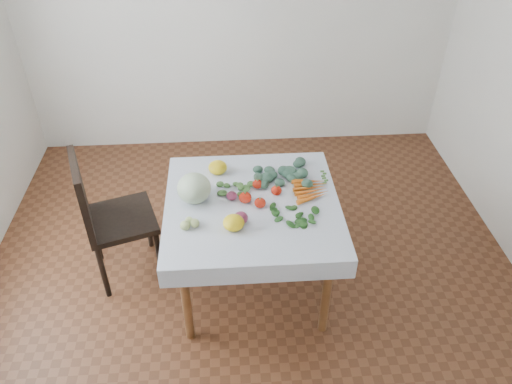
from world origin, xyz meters
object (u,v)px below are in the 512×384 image
(cabbage, at_px, (194,188))
(carrot_bunch, at_px, (311,189))
(table, at_px, (252,215))
(chair, at_px, (105,213))
(heirloom_back, at_px, (218,167))

(cabbage, height_order, carrot_bunch, cabbage)
(table, relative_size, cabbage, 4.60)
(chair, bearing_deg, carrot_bunch, -3.27)
(table, xyz_separation_m, carrot_bunch, (0.39, 0.09, 0.12))
(heirloom_back, distance_m, carrot_bunch, 0.66)
(table, distance_m, chair, 1.02)
(heirloom_back, height_order, carrot_bunch, heirloom_back)
(chair, xyz_separation_m, carrot_bunch, (1.40, -0.08, 0.19))
(table, relative_size, carrot_bunch, 3.78)
(table, relative_size, chair, 0.98)
(cabbage, xyz_separation_m, heirloom_back, (0.15, 0.30, -0.05))
(carrot_bunch, bearing_deg, chair, 176.73)
(heirloom_back, bearing_deg, cabbage, -116.92)
(table, xyz_separation_m, chair, (-1.00, 0.17, -0.07))
(table, height_order, cabbage, cabbage)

